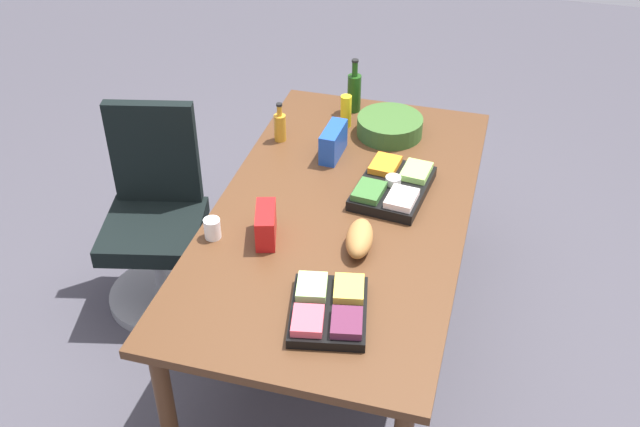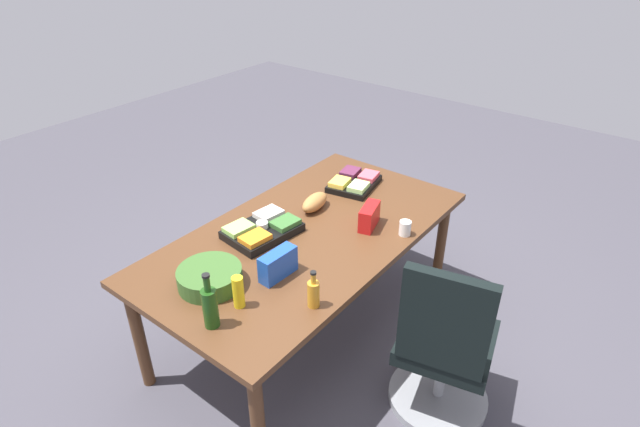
# 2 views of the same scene
# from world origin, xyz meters

# --- Properties ---
(ground_plane) EXTENTS (10.00, 10.00, 0.00)m
(ground_plane) POSITION_xyz_m (0.00, 0.00, 0.00)
(ground_plane) COLOR #44424B
(conference_table) EXTENTS (2.06, 1.10, 0.77)m
(conference_table) POSITION_xyz_m (0.00, 0.00, 0.70)
(conference_table) COLOR #4F301A
(conference_table) RESTS_ON ground
(office_chair) EXTENTS (0.58, 0.58, 1.05)m
(office_chair) POSITION_xyz_m (-0.06, -0.97, 0.40)
(office_chair) COLOR gray
(office_chair) RESTS_ON ground
(paper_cup) EXTENTS (0.07, 0.07, 0.09)m
(paper_cup) POSITION_xyz_m (0.34, -0.47, 0.82)
(paper_cup) COLOR white
(paper_cup) RESTS_ON conference_table
(mustard_bottle) EXTENTS (0.06, 0.06, 0.17)m
(mustard_bottle) POSITION_xyz_m (-0.72, -0.16, 0.86)
(mustard_bottle) COLOR yellow
(mustard_bottle) RESTS_ON conference_table
(wine_bottle) EXTENTS (0.07, 0.07, 0.29)m
(wine_bottle) POSITION_xyz_m (-0.89, -0.16, 0.88)
(wine_bottle) COLOR #1A4313
(wine_bottle) RESTS_ON conference_table
(chip_bag_blue) EXTENTS (0.22, 0.09, 0.15)m
(chip_bag_blue) POSITION_xyz_m (-0.42, -0.15, 0.85)
(chip_bag_blue) COLOR #1C48AB
(chip_bag_blue) RESTS_ON conference_table
(chip_bag_red) EXTENTS (0.21, 0.13, 0.14)m
(chip_bag_red) POSITION_xyz_m (0.28, -0.25, 0.84)
(chip_bag_red) COLOR red
(chip_bag_red) RESTS_ON conference_table
(bread_loaf) EXTENTS (0.25, 0.14, 0.10)m
(bread_loaf) POSITION_xyz_m (0.25, 0.14, 0.82)
(bread_loaf) COLOR #A9723A
(bread_loaf) RESTS_ON conference_table
(fruit_platter) EXTENTS (0.41, 0.34, 0.07)m
(fruit_platter) POSITION_xyz_m (0.66, 0.12, 0.80)
(fruit_platter) COLOR black
(fruit_platter) RESTS_ON conference_table
(veggie_tray) EXTENTS (0.45, 0.34, 0.09)m
(veggie_tray) POSITION_xyz_m (-0.18, 0.19, 0.81)
(veggie_tray) COLOR black
(veggie_tray) RESTS_ON conference_table
(dressing_bottle) EXTENTS (0.08, 0.08, 0.21)m
(dressing_bottle) POSITION_xyz_m (-0.49, -0.44, 0.85)
(dressing_bottle) COLOR #C68622
(dressing_bottle) RESTS_ON conference_table
(salad_bowl) EXTENTS (0.39, 0.39, 0.10)m
(salad_bowl) POSITION_xyz_m (-0.69, 0.08, 0.82)
(salad_bowl) COLOR #355B25
(salad_bowl) RESTS_ON conference_table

